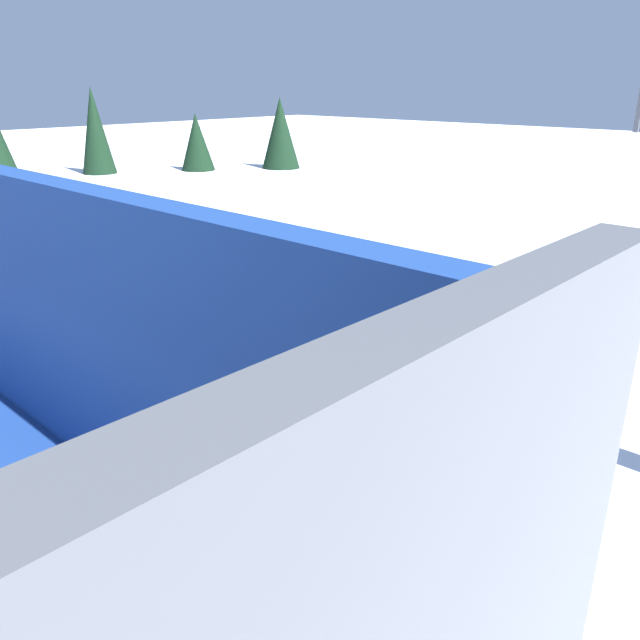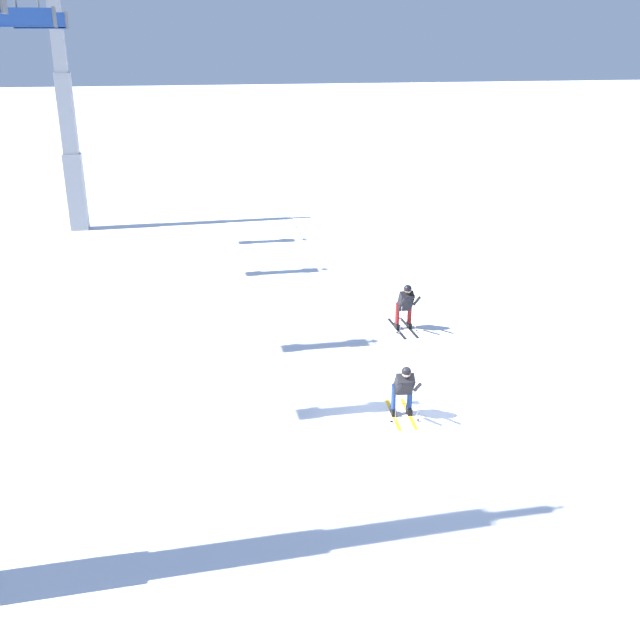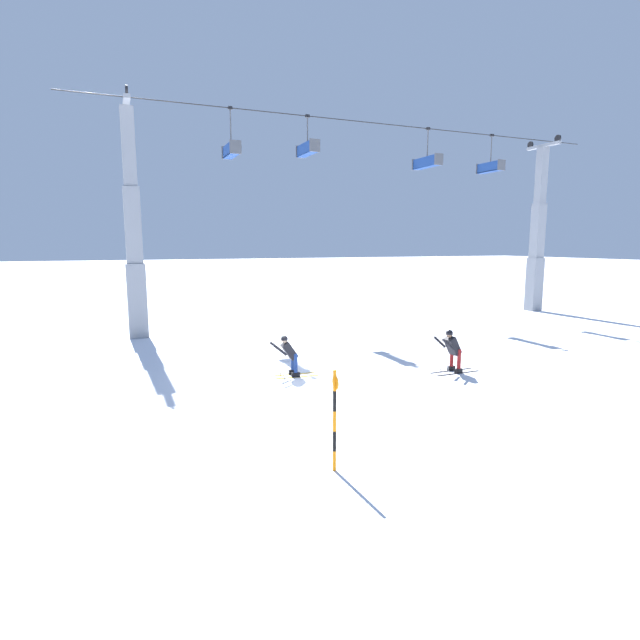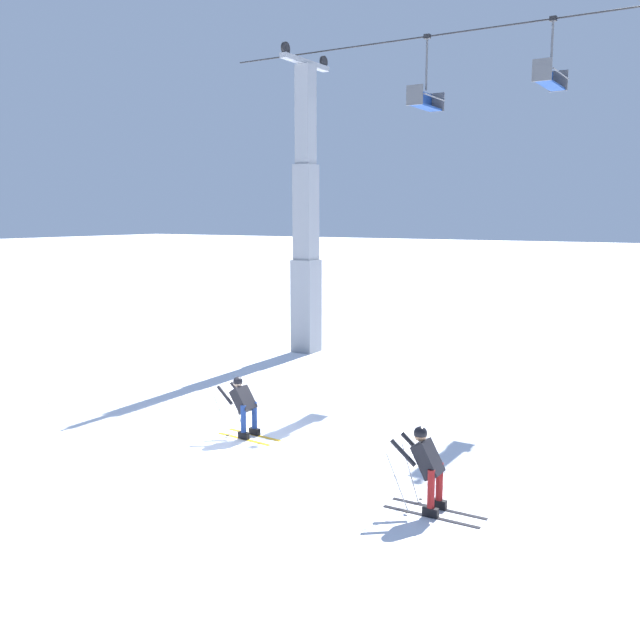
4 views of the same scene
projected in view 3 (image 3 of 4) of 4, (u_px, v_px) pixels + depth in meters
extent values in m
plane|color=white|center=(280.00, 379.00, 16.71)|extent=(260.00, 260.00, 0.00)
cube|color=yellow|center=(296.00, 377.00, 16.89)|extent=(1.60, 0.21, 0.01)
cube|color=black|center=(296.00, 375.00, 16.87)|extent=(0.29, 0.13, 0.16)
cylinder|color=navy|center=(296.00, 363.00, 16.81)|extent=(0.13, 0.13, 0.65)
cube|color=yellow|center=(293.00, 374.00, 17.25)|extent=(1.60, 0.21, 0.01)
cube|color=black|center=(293.00, 372.00, 17.24)|extent=(0.29, 0.13, 0.16)
cylinder|color=navy|center=(293.00, 361.00, 17.18)|extent=(0.13, 0.13, 0.65)
cube|color=black|center=(289.00, 351.00, 16.88)|extent=(0.58, 0.46, 0.64)
sphere|color=beige|center=(284.00, 340.00, 16.77)|extent=(0.22, 0.22, 0.22)
sphere|color=black|center=(284.00, 339.00, 16.77)|extent=(0.23, 0.23, 0.23)
cylinder|color=black|center=(280.00, 350.00, 16.53)|extent=(0.49, 0.12, 0.43)
cylinder|color=gray|center=(279.00, 367.00, 16.57)|extent=(0.49, 0.10, 1.11)
cylinder|color=black|center=(285.00, 378.00, 16.63)|extent=(0.07, 0.07, 0.01)
cylinder|color=black|center=(277.00, 347.00, 16.97)|extent=(0.49, 0.12, 0.43)
cylinder|color=gray|center=(276.00, 363.00, 17.09)|extent=(0.47, 0.18, 1.11)
cylinder|color=black|center=(280.00, 373.00, 17.24)|extent=(0.07, 0.07, 0.01)
cube|color=gray|center=(137.00, 301.00, 23.87)|extent=(0.88, 0.88, 3.55)
cube|color=gray|center=(133.00, 226.00, 23.33)|extent=(0.74, 0.74, 3.55)
cube|color=gray|center=(128.00, 147.00, 22.79)|extent=(0.59, 0.59, 3.55)
cube|color=gray|center=(126.00, 104.00, 22.50)|extent=(0.28, 2.93, 0.18)
cylinder|color=black|center=(125.00, 106.00, 23.64)|extent=(0.10, 0.44, 0.44)
cylinder|color=black|center=(127.00, 90.00, 21.29)|extent=(0.10, 0.44, 0.44)
cube|color=gray|center=(534.00, 284.00, 33.45)|extent=(0.81, 0.81, 3.55)
cube|color=gray|center=(538.00, 231.00, 32.91)|extent=(0.68, 0.68, 3.55)
cube|color=gray|center=(541.00, 176.00, 32.37)|extent=(0.55, 0.55, 3.55)
cube|color=gray|center=(543.00, 146.00, 32.08)|extent=(0.28, 2.58, 0.18)
cylinder|color=black|center=(530.00, 145.00, 33.06)|extent=(0.10, 0.44, 0.44)
cylinder|color=black|center=(558.00, 138.00, 31.03)|extent=(0.10, 0.44, 0.44)
cylinder|color=black|center=(371.00, 123.00, 27.24)|extent=(31.20, 0.05, 0.05)
cube|color=black|center=(230.00, 108.00, 24.27)|extent=(0.20, 0.16, 0.14)
cylinder|color=#4C4F54|center=(231.00, 126.00, 24.40)|extent=(0.07, 0.07, 1.71)
cube|color=navy|center=(231.00, 156.00, 24.61)|extent=(0.45, 1.84, 0.06)
cube|color=navy|center=(227.00, 150.00, 24.50)|extent=(0.06, 1.84, 0.55)
cylinder|color=#4C4F54|center=(237.00, 150.00, 24.68)|extent=(0.04, 1.75, 0.04)
cube|color=#4C4F54|center=(227.00, 153.00, 25.41)|extent=(0.57, 0.05, 0.63)
cube|color=#4C4F54|center=(235.00, 147.00, 23.73)|extent=(0.57, 0.05, 0.63)
cube|color=black|center=(307.00, 116.00, 25.81)|extent=(0.20, 0.16, 0.14)
cylinder|color=#4C4F54|center=(307.00, 130.00, 25.91)|extent=(0.07, 0.07, 1.36)
cube|color=navy|center=(308.00, 154.00, 26.10)|extent=(0.45, 2.05, 0.06)
cube|color=navy|center=(304.00, 148.00, 25.99)|extent=(0.06, 2.05, 0.55)
cylinder|color=#4C4F54|center=(313.00, 149.00, 26.17)|extent=(0.04, 1.95, 0.04)
cube|color=#4C4F54|center=(301.00, 152.00, 26.99)|extent=(0.57, 0.05, 0.63)
cube|color=#4C4F54|center=(315.00, 145.00, 25.13)|extent=(0.57, 0.05, 0.63)
cube|color=black|center=(428.00, 129.00, 28.65)|extent=(0.20, 0.16, 0.14)
cylinder|color=#4C4F54|center=(428.00, 143.00, 28.78)|extent=(0.07, 0.07, 1.59)
cube|color=navy|center=(427.00, 167.00, 28.98)|extent=(0.45, 2.27, 0.06)
cube|color=navy|center=(424.00, 162.00, 28.86)|extent=(0.06, 2.27, 0.55)
cylinder|color=#4C4F54|center=(431.00, 162.00, 29.05)|extent=(0.04, 2.16, 0.04)
cube|color=#4C4F54|center=(416.00, 165.00, 29.98)|extent=(0.57, 0.05, 0.63)
cube|color=#4C4F54|center=(439.00, 159.00, 27.90)|extent=(0.57, 0.05, 0.63)
cube|color=black|center=(492.00, 135.00, 30.43)|extent=(0.20, 0.16, 0.14)
cylinder|color=#4C4F54|center=(491.00, 149.00, 30.55)|extent=(0.07, 0.07, 1.61)
cube|color=navy|center=(490.00, 172.00, 30.76)|extent=(0.45, 1.93, 0.06)
cube|color=navy|center=(488.00, 167.00, 30.64)|extent=(0.06, 1.93, 0.55)
cylinder|color=#4C4F54|center=(494.00, 167.00, 30.83)|extent=(0.04, 1.83, 0.04)
cube|color=#4C4F54|center=(480.00, 169.00, 31.59)|extent=(0.57, 0.05, 0.63)
cube|color=#4C4F54|center=(501.00, 165.00, 29.84)|extent=(0.57, 0.05, 0.63)
cylinder|color=orange|center=(334.00, 461.00, 9.93)|extent=(0.07, 0.07, 0.41)
cylinder|color=black|center=(334.00, 441.00, 9.87)|extent=(0.07, 0.07, 0.41)
cylinder|color=orange|center=(335.00, 421.00, 9.81)|extent=(0.07, 0.07, 0.41)
cylinder|color=black|center=(335.00, 401.00, 9.74)|extent=(0.07, 0.07, 0.41)
cylinder|color=orange|center=(335.00, 381.00, 9.68)|extent=(0.07, 0.07, 0.41)
cylinder|color=orange|center=(335.00, 383.00, 9.69)|extent=(0.02, 0.28, 0.28)
cube|color=black|center=(458.00, 373.00, 17.39)|extent=(1.80, 0.12, 0.01)
cube|color=black|center=(459.00, 371.00, 17.38)|extent=(0.28, 0.11, 0.16)
cylinder|color=maroon|center=(459.00, 359.00, 17.31)|extent=(0.13, 0.13, 0.69)
cube|color=black|center=(451.00, 371.00, 17.75)|extent=(1.80, 0.12, 0.01)
cube|color=black|center=(451.00, 368.00, 17.74)|extent=(0.28, 0.11, 0.16)
cylinder|color=maroon|center=(452.00, 357.00, 17.67)|extent=(0.13, 0.13, 0.69)
cube|color=black|center=(452.00, 346.00, 17.36)|extent=(0.54, 0.43, 0.68)
sphere|color=#997051|center=(449.00, 334.00, 17.24)|extent=(0.23, 0.23, 0.23)
sphere|color=black|center=(449.00, 333.00, 17.23)|extent=(0.25, 0.25, 0.25)
cylinder|color=black|center=(448.00, 344.00, 16.99)|extent=(0.52, 0.09, 0.45)
cylinder|color=gray|center=(447.00, 363.00, 17.02)|extent=(0.47, 0.15, 1.19)
cylinder|color=black|center=(451.00, 374.00, 17.11)|extent=(0.07, 0.07, 0.01)
cylinder|color=black|center=(440.00, 342.00, 17.41)|extent=(0.52, 0.09, 0.45)
cylinder|color=gray|center=(437.00, 359.00, 17.52)|extent=(0.48, 0.13, 1.19)
cylinder|color=black|center=(440.00, 370.00, 17.70)|extent=(0.07, 0.07, 0.01)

